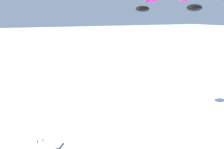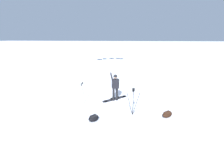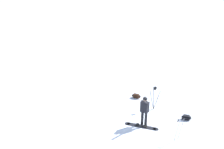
{
  "view_description": "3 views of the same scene",
  "coord_description": "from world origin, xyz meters",
  "px_view_note": "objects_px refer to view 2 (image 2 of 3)",
  "views": [
    {
      "loc": [
        10.31,
        -1.78,
        7.96
      ],
      "look_at": [
        -1.6,
        3.68,
        4.63
      ],
      "focal_mm": 37.92,
      "sensor_mm": 36.0,
      "label": 1
    },
    {
      "loc": [
        0.84,
        -7.99,
        3.89
      ],
      "look_at": [
        -0.26,
        0.15,
        1.67
      ],
      "focal_mm": 22.15,
      "sensor_mm": 36.0,
      "label": 2
    },
    {
      "loc": [
        -8.64,
        7.18,
        7.2
      ],
      "look_at": [
        -1.26,
        2.77,
        3.87
      ],
      "focal_mm": 38.52,
      "sensor_mm": 36.0,
      "label": 3
    }
  ],
  "objects_px": {
    "snowboard": "(115,99)",
    "camera_tripod": "(133,96)",
    "ski_poles": "(82,90)",
    "gear_bag_small": "(94,118)",
    "gear_bag_large": "(167,114)",
    "snowboarder": "(115,85)"
  },
  "relations": [
    {
      "from": "gear_bag_large",
      "to": "ski_poles",
      "type": "bearing_deg",
      "value": 168.09
    },
    {
      "from": "camera_tripod",
      "to": "gear_bag_small",
      "type": "relative_size",
      "value": 2.36
    },
    {
      "from": "gear_bag_large",
      "to": "camera_tripod",
      "type": "distance_m",
      "value": 1.94
    },
    {
      "from": "gear_bag_large",
      "to": "camera_tripod",
      "type": "bearing_deg",
      "value": -179.29
    },
    {
      "from": "snowboard",
      "to": "camera_tripod",
      "type": "relative_size",
      "value": 1.01
    },
    {
      "from": "snowboard",
      "to": "gear_bag_large",
      "type": "relative_size",
      "value": 2.21
    },
    {
      "from": "gear_bag_large",
      "to": "camera_tripod",
      "type": "relative_size",
      "value": 0.46
    },
    {
      "from": "snowboard",
      "to": "ski_poles",
      "type": "relative_size",
      "value": 1.17
    },
    {
      "from": "gear_bag_small",
      "to": "ski_poles",
      "type": "relative_size",
      "value": 0.49
    },
    {
      "from": "gear_bag_small",
      "to": "ski_poles",
      "type": "height_order",
      "value": "ski_poles"
    },
    {
      "from": "camera_tripod",
      "to": "ski_poles",
      "type": "relative_size",
      "value": 1.15
    },
    {
      "from": "snowboard",
      "to": "ski_poles",
      "type": "height_order",
      "value": "ski_poles"
    },
    {
      "from": "snowboarder",
      "to": "camera_tripod",
      "type": "xyz_separation_m",
      "value": [
        1.08,
        -1.59,
        -0.0
      ]
    },
    {
      "from": "gear_bag_small",
      "to": "ski_poles",
      "type": "distance_m",
      "value": 2.26
    },
    {
      "from": "snowboarder",
      "to": "ski_poles",
      "type": "bearing_deg",
      "value": -163.52
    },
    {
      "from": "camera_tripod",
      "to": "gear_bag_small",
      "type": "xyz_separation_m",
      "value": [
        -1.86,
        -0.79,
        -0.88
      ]
    },
    {
      "from": "snowboard",
      "to": "gear_bag_small",
      "type": "xyz_separation_m",
      "value": [
        -0.74,
        -2.55,
        0.12
      ]
    },
    {
      "from": "snowboarder",
      "to": "ski_poles",
      "type": "height_order",
      "value": "snowboarder"
    },
    {
      "from": "snowboard",
      "to": "ski_poles",
      "type": "bearing_deg",
      "value": -158.68
    },
    {
      "from": "snowboard",
      "to": "gear_bag_large",
      "type": "height_order",
      "value": "gear_bag_large"
    },
    {
      "from": "ski_poles",
      "to": "gear_bag_small",
      "type": "bearing_deg",
      "value": -57.43
    },
    {
      "from": "gear_bag_large",
      "to": "gear_bag_small",
      "type": "distance_m",
      "value": 3.68
    }
  ]
}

